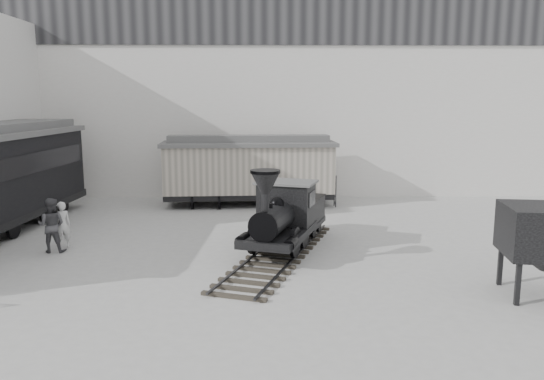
{
  "coord_description": "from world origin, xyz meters",
  "views": [
    {
      "loc": [
        0.51,
        -14.44,
        5.24
      ],
      "look_at": [
        0.88,
        4.42,
        2.0
      ],
      "focal_mm": 35.0,
      "sensor_mm": 36.0,
      "label": 1
    }
  ],
  "objects_px": {
    "locomotive": "(284,220)",
    "visitor_a": "(62,225)",
    "visitor_b": "(51,225)",
    "boxcar": "(249,169)"
  },
  "relations": [
    {
      "from": "locomotive",
      "to": "visitor_a",
      "type": "bearing_deg",
      "value": -164.95
    },
    {
      "from": "locomotive",
      "to": "visitor_b",
      "type": "relative_size",
      "value": 4.57
    },
    {
      "from": "boxcar",
      "to": "visitor_a",
      "type": "xyz_separation_m",
      "value": [
        -6.47,
        -7.69,
        -0.99
      ]
    },
    {
      "from": "visitor_a",
      "to": "visitor_b",
      "type": "height_order",
      "value": "visitor_b"
    },
    {
      "from": "visitor_b",
      "to": "boxcar",
      "type": "bearing_deg",
      "value": -129.37
    },
    {
      "from": "locomotive",
      "to": "visitor_b",
      "type": "bearing_deg",
      "value": -161.34
    },
    {
      "from": "locomotive",
      "to": "visitor_b",
      "type": "xyz_separation_m",
      "value": [
        -8.03,
        0.02,
        -0.16
      ]
    },
    {
      "from": "locomotive",
      "to": "boxcar",
      "type": "relative_size",
      "value": 1.01
    },
    {
      "from": "locomotive",
      "to": "visitor_b",
      "type": "distance_m",
      "value": 8.03
    },
    {
      "from": "boxcar",
      "to": "visitor_b",
      "type": "height_order",
      "value": "boxcar"
    }
  ]
}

